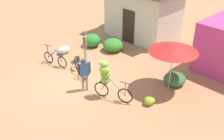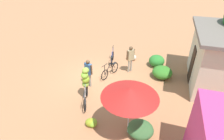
# 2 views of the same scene
# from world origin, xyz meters

# --- Properties ---
(ground_plane) EXTENTS (60.00, 60.00, 0.00)m
(ground_plane) POSITION_xyz_m (0.00, 0.00, 0.00)
(ground_plane) COLOR #B1744C
(building_low) EXTENTS (4.69, 3.05, 3.10)m
(building_low) POSITION_xyz_m (-1.50, 6.49, 1.57)
(building_low) COLOR beige
(building_low) RESTS_ON ground
(hedge_bush_front_left) EXTENTS (1.01, 0.99, 0.75)m
(hedge_bush_front_left) POSITION_xyz_m (-2.57, 3.24, 0.38)
(hedge_bush_front_left) COLOR #2E7F2E
(hedge_bush_front_left) RESTS_ON ground
(hedge_bush_front_right) EXTENTS (1.14, 1.16, 0.70)m
(hedge_bush_front_right) POSITION_xyz_m (-1.27, 3.69, 0.35)
(hedge_bush_front_right) COLOR #357C27
(hedge_bush_front_right) RESTS_ON ground
(hedge_bush_mid) EXTENTS (0.99, 1.05, 0.54)m
(hedge_bush_mid) POSITION_xyz_m (3.24, 3.17, 0.27)
(hedge_bush_mid) COLOR #386837
(hedge_bush_mid) RESTS_ON ground
(market_umbrella) EXTENTS (2.10, 2.10, 2.19)m
(market_umbrella) POSITION_xyz_m (3.29, 2.67, 2.01)
(market_umbrella) COLOR beige
(market_umbrella) RESTS_ON ground
(bicycle_leftmost) EXTENTS (1.55, 0.36, 1.01)m
(bicycle_leftmost) POSITION_xyz_m (-2.12, 0.36, 0.34)
(bicycle_leftmost) COLOR black
(bicycle_leftmost) RESTS_ON ground
(bicycle_near_pile) EXTENTS (1.58, 0.59, 0.97)m
(bicycle_near_pile) POSITION_xyz_m (-0.52, 0.70, 0.36)
(bicycle_near_pile) COLOR black
(bicycle_near_pile) RESTS_ON ground
(bicycle_center_loaded) EXTENTS (1.68, 0.70, 1.70)m
(bicycle_center_loaded) POSITION_xyz_m (1.84, 0.24, 1.01)
(bicycle_center_loaded) COLOR black
(bicycle_center_loaded) RESTS_ON ground
(banana_pile_on_ground) EXTENTS (0.57, 0.61, 0.34)m
(banana_pile_on_ground) POSITION_xyz_m (3.40, 1.15, 0.17)
(banana_pile_on_ground) COLOR olive
(banana_pile_on_ground) RESTS_ON ground
(produce_sack) EXTENTS (0.59, 0.78, 0.44)m
(produce_sack) POSITION_xyz_m (-2.96, 1.50, 0.22)
(produce_sack) COLOR silver
(produce_sack) RESTS_ON ground
(person_vendor) EXTENTS (0.35, 0.54, 1.61)m
(person_vendor) POSITION_xyz_m (0.78, -0.07, 0.98)
(person_vendor) COLOR gray
(person_vendor) RESTS_ON ground
(person_bystander) EXTENTS (0.46, 0.41, 1.70)m
(person_bystander) POSITION_xyz_m (-1.36, 1.73, 1.05)
(person_bystander) COLOR gray
(person_bystander) RESTS_ON ground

